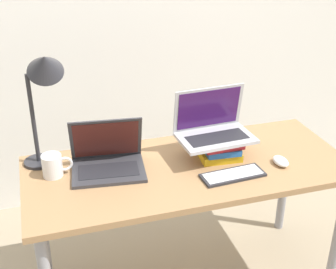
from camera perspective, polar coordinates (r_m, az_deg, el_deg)
name	(u,v)px	position (r m, az deg, el deg)	size (l,w,h in m)	color
desk	(188,180)	(2.25, 2.46, -5.61)	(1.53, 0.65, 0.71)	#9E754C
laptop_left	(108,160)	(2.17, -7.37, -3.08)	(0.36, 0.29, 0.25)	#333338
book_stack	(218,145)	(2.29, 6.07, -1.33)	(0.21, 0.24, 0.10)	gold
laptop_on_books	(213,128)	(2.25, 5.55, 0.82)	(0.37, 0.25, 0.24)	#B2B2B7
wireless_keyboard	(233,175)	(2.14, 7.90, -4.91)	(0.30, 0.13, 0.01)	#28282D
mouse	(281,161)	(2.27, 13.57, -3.18)	(0.06, 0.10, 0.03)	white
mug	(53,166)	(2.17, -13.84, -3.70)	(0.14, 0.09, 0.10)	white
desk_lamp	(44,78)	(2.11, -14.94, 6.69)	(0.23, 0.20, 0.58)	#28282D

